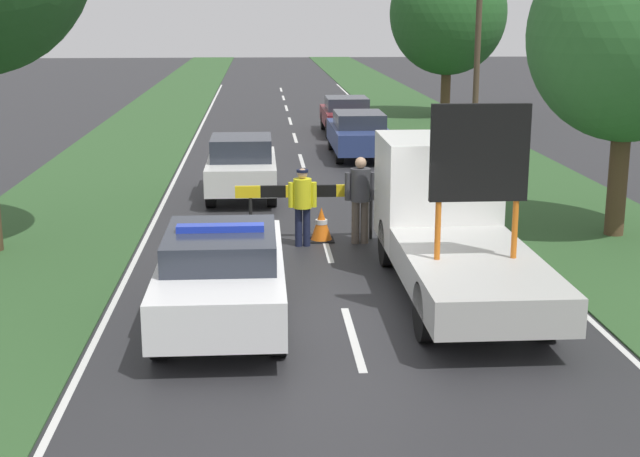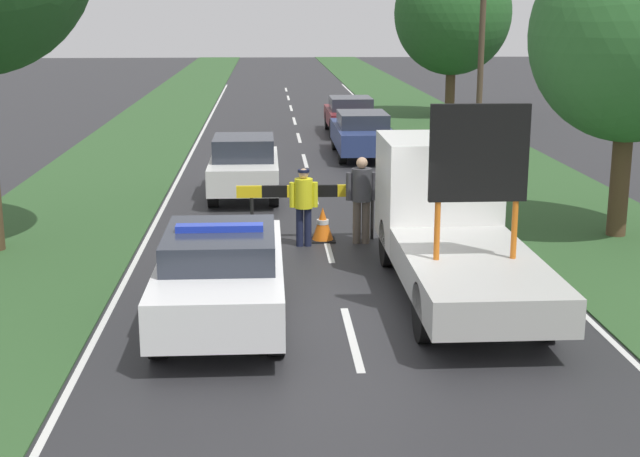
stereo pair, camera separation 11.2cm
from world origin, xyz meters
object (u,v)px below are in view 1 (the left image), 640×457
object	(u,v)px
road_barrier	(311,195)
traffic_cone_centre_front	(321,224)
work_truck	(449,218)
roadside_tree_near_right	(448,13)
utility_pole	(478,34)
queued_car_hatch_blue	(359,133)
queued_car_van_white	(242,166)
queued_car_wagon_maroon	(346,114)
police_officer	(303,200)
traffic_cone_near_police	(401,233)
pedestrian_civilian	(360,193)
roadside_tree_mid_left	(629,36)
police_car	(222,273)

from	to	relation	value
road_barrier	traffic_cone_centre_front	xyz separation A→B (m)	(0.21, -0.08, -0.62)
work_truck	roadside_tree_near_right	size ratio (longest dim) A/B	0.86
roadside_tree_near_right	utility_pole	world-z (taller)	utility_pole
work_truck	queued_car_hatch_blue	world-z (taller)	work_truck
queued_car_van_white	queued_car_wagon_maroon	bearing A→B (deg)	-107.85
police_officer	queued_car_wagon_maroon	xyz separation A→B (m)	(2.53, 17.00, -0.20)
queued_car_van_white	queued_car_hatch_blue	bearing A→B (deg)	-120.29
work_truck	traffic_cone_near_police	bearing A→B (deg)	-76.84
traffic_cone_near_police	roadside_tree_near_right	size ratio (longest dim) A/B	0.08
pedestrian_civilian	roadside_tree_mid_left	bearing A→B (deg)	21.13
police_officer	traffic_cone_centre_front	xyz separation A→B (m)	(0.41, 0.41, -0.60)
queued_car_wagon_maroon	roadside_tree_near_right	bearing A→B (deg)	-132.53
queued_car_hatch_blue	queued_car_wagon_maroon	distance (m)	5.60
police_car	roadside_tree_near_right	world-z (taller)	roadside_tree_near_right
road_barrier	queued_car_wagon_maroon	xyz separation A→B (m)	(2.33, 16.50, -0.21)
pedestrian_civilian	traffic_cone_near_police	distance (m)	1.15
work_truck	traffic_cone_near_police	world-z (taller)	work_truck
traffic_cone_near_police	roadside_tree_near_right	distance (m)	23.68
roadside_tree_mid_left	utility_pole	xyz separation A→B (m)	(-0.18, 11.98, -0.26)
police_car	utility_pole	bearing A→B (deg)	70.57
work_truck	utility_pole	distance (m)	15.85
queued_car_wagon_maroon	pedestrian_civilian	bearing A→B (deg)	85.45
queued_car_hatch_blue	utility_pole	world-z (taller)	utility_pole
utility_pole	queued_car_van_white	bearing A→B (deg)	-136.75
police_officer	roadside_tree_near_right	size ratio (longest dim) A/B	0.22
police_officer	roadside_tree_near_right	bearing A→B (deg)	-119.44
queued_car_hatch_blue	roadside_tree_mid_left	size ratio (longest dim) A/B	0.73
traffic_cone_centre_front	roadside_tree_near_right	world-z (taller)	roadside_tree_near_right
roadside_tree_mid_left	work_truck	bearing A→B (deg)	-143.98
pedestrian_civilian	queued_car_wagon_maroon	size ratio (longest dim) A/B	0.42
pedestrian_civilian	utility_pole	bearing A→B (deg)	85.08
pedestrian_civilian	traffic_cone_centre_front	xyz separation A→B (m)	(-0.78, 0.26, -0.70)
traffic_cone_centre_front	roadside_tree_near_right	xyz separation A→B (m)	(7.15, 22.07, 4.22)
queued_car_van_white	queued_car_wagon_maroon	xyz separation A→B (m)	(3.85, 11.95, -0.05)
queued_car_wagon_maroon	roadside_tree_mid_left	xyz separation A→B (m)	(4.14, -16.59, 3.41)
traffic_cone_near_police	police_car	bearing A→B (deg)	-128.46
work_truck	traffic_cone_near_police	size ratio (longest dim) A/B	11.02
queued_car_wagon_maroon	police_officer	bearing A→B (deg)	81.53
pedestrian_civilian	traffic_cone_centre_front	distance (m)	1.08
pedestrian_civilian	queued_car_wagon_maroon	xyz separation A→B (m)	(1.34, 16.84, -0.30)
pedestrian_civilian	utility_pole	xyz separation A→B (m)	(5.29, 12.23, 2.86)
pedestrian_civilian	queued_car_van_white	distance (m)	5.50
police_officer	utility_pole	size ratio (longest dim) A/B	0.21
road_barrier	utility_pole	xyz separation A→B (m)	(6.28, 11.89, 2.94)
road_barrier	queued_car_wagon_maroon	distance (m)	16.67
police_car	roadside_tree_mid_left	size ratio (longest dim) A/B	0.75
police_officer	road_barrier	bearing A→B (deg)	-122.88
queued_car_hatch_blue	roadside_tree_near_right	world-z (taller)	roadside_tree_near_right
queued_car_hatch_blue	queued_car_wagon_maroon	bearing A→B (deg)	-91.39
police_car	utility_pole	world-z (taller)	utility_pole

